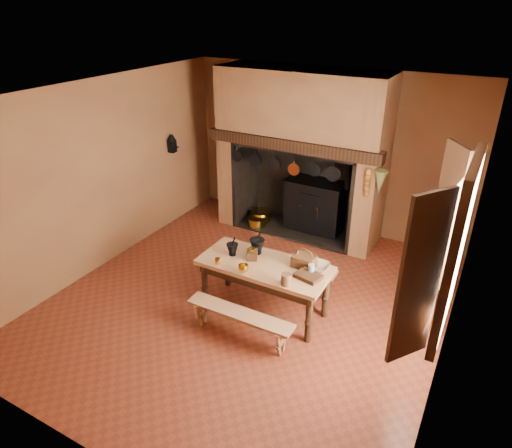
{
  "coord_description": "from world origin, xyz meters",
  "views": [
    {
      "loc": [
        2.59,
        -4.5,
        3.81
      ],
      "look_at": [
        -0.06,
        0.3,
        1.05
      ],
      "focal_mm": 32.0,
      "sensor_mm": 36.0,
      "label": 1
    }
  ],
  "objects_px": {
    "iron_range": "(315,205)",
    "wicker_basket": "(304,261)",
    "mixing_bowl": "(317,267)",
    "work_table": "(264,271)",
    "coffee_grinder": "(252,254)",
    "bench_front": "(240,319)"
  },
  "relations": [
    {
      "from": "iron_range",
      "to": "work_table",
      "type": "height_order",
      "value": "iron_range"
    },
    {
      "from": "wicker_basket",
      "to": "iron_range",
      "type": "bearing_deg",
      "value": 110.81
    },
    {
      "from": "coffee_grinder",
      "to": "wicker_basket",
      "type": "height_order",
      "value": "wicker_basket"
    },
    {
      "from": "work_table",
      "to": "wicker_basket",
      "type": "height_order",
      "value": "wicker_basket"
    },
    {
      "from": "mixing_bowl",
      "to": "wicker_basket",
      "type": "distance_m",
      "value": 0.18
    },
    {
      "from": "iron_range",
      "to": "wicker_basket",
      "type": "relative_size",
      "value": 5.54
    },
    {
      "from": "iron_range",
      "to": "bench_front",
      "type": "xyz_separation_m",
      "value": [
        0.32,
        -3.17,
        -0.19
      ]
    },
    {
      "from": "iron_range",
      "to": "wicker_basket",
      "type": "height_order",
      "value": "iron_range"
    },
    {
      "from": "bench_front",
      "to": "wicker_basket",
      "type": "relative_size",
      "value": 4.81
    },
    {
      "from": "bench_front",
      "to": "mixing_bowl",
      "type": "bearing_deg",
      "value": 52.6
    },
    {
      "from": "iron_range",
      "to": "mixing_bowl",
      "type": "xyz_separation_m",
      "value": [
        0.96,
        -2.34,
        0.29
      ]
    },
    {
      "from": "coffee_grinder",
      "to": "bench_front",
      "type": "bearing_deg",
      "value": -97.81
    },
    {
      "from": "mixing_bowl",
      "to": "wicker_basket",
      "type": "xyz_separation_m",
      "value": [
        -0.17,
        -0.02,
        0.05
      ]
    },
    {
      "from": "bench_front",
      "to": "wicker_basket",
      "type": "distance_m",
      "value": 1.08
    },
    {
      "from": "iron_range",
      "to": "mixing_bowl",
      "type": "distance_m",
      "value": 2.54
    },
    {
      "from": "work_table",
      "to": "mixing_bowl",
      "type": "relative_size",
      "value": 5.53
    },
    {
      "from": "mixing_bowl",
      "to": "bench_front",
      "type": "bearing_deg",
      "value": -127.4
    },
    {
      "from": "iron_range",
      "to": "wicker_basket",
      "type": "distance_m",
      "value": 2.51
    },
    {
      "from": "wicker_basket",
      "to": "bench_front",
      "type": "bearing_deg",
      "value": -117.79
    },
    {
      "from": "mixing_bowl",
      "to": "work_table",
      "type": "bearing_deg",
      "value": -162.74
    },
    {
      "from": "iron_range",
      "to": "work_table",
      "type": "bearing_deg",
      "value": -82.7
    },
    {
      "from": "iron_range",
      "to": "wicker_basket",
      "type": "bearing_deg",
      "value": -71.39
    }
  ]
}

